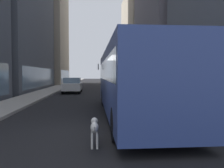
{
  "coord_description": "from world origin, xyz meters",
  "views": [
    {
      "loc": [
        -0.6,
        -7.43,
        1.96
      ],
      "look_at": [
        0.48,
        5.54,
        1.4
      ],
      "focal_mm": 35.93,
      "sensor_mm": 36.0,
      "label": 1
    }
  ],
  "objects": [
    {
      "name": "sidewalk_right",
      "position": [
        5.7,
        35.0,
        0.07
      ],
      "size": [
        2.4,
        110.0,
        0.15
      ],
      "primitive_type": "cube",
      "color": "gray",
      "rests_on": "ground"
    },
    {
      "name": "dalmatian_dog",
      "position": [
        -0.57,
        -1.35,
        0.51
      ],
      "size": [
        0.22,
        0.96,
        0.72
      ],
      "color": "white",
      "rests_on": "ground"
    },
    {
      "name": "car_white_van",
      "position": [
        -2.8,
        16.44,
        0.82
      ],
      "size": [
        1.84,
        4.0,
        1.62
      ],
      "color": "silver",
      "rests_on": "ground"
    },
    {
      "name": "building_right_far",
      "position": [
        11.9,
        43.9,
        10.37
      ],
      "size": [
        9.87,
        18.37,
        20.76
      ],
      "color": "#A0937F",
      "rests_on": "ground"
    },
    {
      "name": "sidewalk_left",
      "position": [
        -5.7,
        35.0,
        0.07
      ],
      "size": [
        2.4,
        110.0,
        0.15
      ],
      "primitive_type": "cube",
      "color": "#9E9991",
      "rests_on": "ground"
    },
    {
      "name": "ground_plane",
      "position": [
        0.0,
        35.0,
        0.0
      ],
      "size": [
        120.0,
        120.0,
        0.0
      ],
      "primitive_type": "plane",
      "color": "black"
    },
    {
      "name": "building_left_far",
      "position": [
        -11.9,
        39.64,
        15.77
      ],
      "size": [
        11.08,
        14.33,
        31.55
      ],
      "color": "#A0937F",
      "rests_on": "ground"
    },
    {
      "name": "car_black_suv",
      "position": [
        2.8,
        46.23,
        0.82
      ],
      "size": [
        1.87,
        4.39,
        1.62
      ],
      "color": "black",
      "rests_on": "ground"
    },
    {
      "name": "car_blue_hatchback",
      "position": [
        2.8,
        33.17,
        0.82
      ],
      "size": [
        1.79,
        4.08,
        1.62
      ],
      "color": "#4C6BB7",
      "rests_on": "ground"
    },
    {
      "name": "transit_bus",
      "position": [
        1.2,
        3.19,
        1.78
      ],
      "size": [
        2.78,
        11.53,
        3.05
      ],
      "color": "#33478C",
      "rests_on": "ground"
    },
    {
      "name": "building_right_mid",
      "position": [
        11.9,
        25.2,
        11.88
      ],
      "size": [
        10.22,
        15.23,
        23.78
      ],
      "color": "slate",
      "rests_on": "ground"
    }
  ]
}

